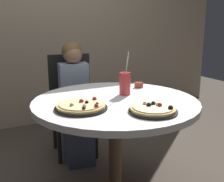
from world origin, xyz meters
TOP-DOWN VIEW (x-y plane):
  - wall_with_window at (-0.00, 1.89)m, footprint 5.20×0.14m
  - dining_table at (0.00, 0.00)m, footprint 1.11×1.11m
  - chair_wooden at (0.01, 0.92)m, footprint 0.46×0.46m
  - diner_child at (-0.01, 0.74)m, footprint 0.31×0.43m
  - pizza_veggie at (-0.28, -0.09)m, footprint 0.32×0.32m
  - pizza_cheese at (0.07, -0.33)m, footprint 0.29×0.29m
  - soda_cup at (0.13, 0.09)m, footprint 0.08×0.08m
  - sauce_bowl at (0.34, 0.24)m, footprint 0.07×0.07m

SIDE VIEW (x-z plane):
  - diner_child at x=-0.01m, z-range -0.06..1.02m
  - chair_wooden at x=0.01m, z-range 0.06..1.01m
  - dining_table at x=0.00m, z-range 0.26..1.01m
  - pizza_veggie at x=-0.28m, z-range 0.74..0.79m
  - pizza_cheese at x=0.07m, z-range 0.74..0.79m
  - sauce_bowl at x=0.34m, z-range 0.75..0.79m
  - soda_cup at x=0.13m, z-range 0.68..0.98m
  - wall_with_window at x=0.00m, z-range 0.00..2.90m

